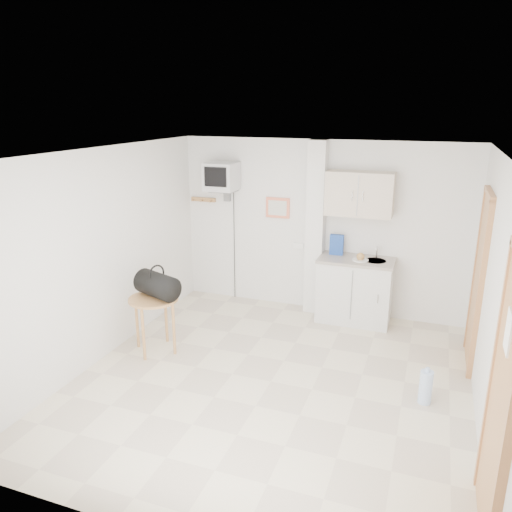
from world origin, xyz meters
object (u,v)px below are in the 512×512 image
(water_bottle, at_px, (426,387))
(crt_television, at_px, (222,177))
(round_table, at_px, (154,305))
(duffel_bag, at_px, (157,285))

(water_bottle, bearing_deg, crt_television, 148.73)
(round_table, bearing_deg, crt_television, 85.75)
(crt_television, xyz_separation_m, water_bottle, (3.07, -1.86, -1.75))
(duffel_bag, distance_m, water_bottle, 3.24)
(round_table, distance_m, duffel_bag, 0.26)
(crt_television, relative_size, round_table, 3.05)
(crt_television, relative_size, duffel_bag, 3.44)
(round_table, xyz_separation_m, duffel_bag, (0.03, 0.05, 0.26))
(crt_television, bearing_deg, round_table, -94.25)
(crt_television, distance_m, round_table, 2.25)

